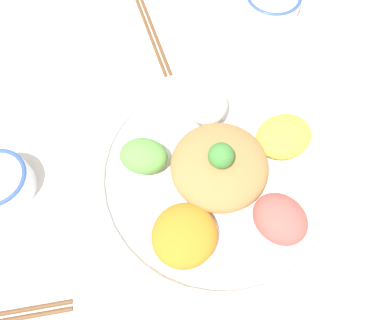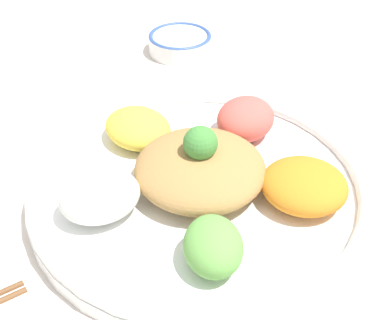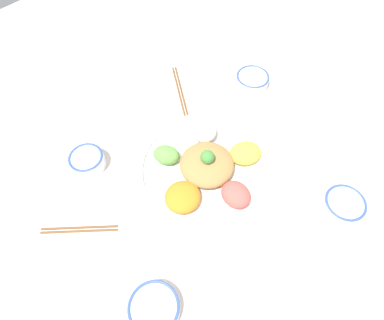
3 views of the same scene
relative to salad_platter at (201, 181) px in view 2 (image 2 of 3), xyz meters
The scene contains 4 objects.
ground_plane 0.03m from the salad_platter, 39.10° to the right, with size 2.40×2.40×0.00m, color silver.
salad_platter is the anchor object (origin of this frame).
rice_bowl_plain 0.39m from the salad_platter, 61.58° to the right, with size 0.11×0.11×0.03m.
serving_spoon_main 0.28m from the salad_platter, 102.37° to the right, with size 0.09×0.11×0.01m.
Camera 2 is at (-0.19, 0.45, 0.44)m, focal length 50.00 mm.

